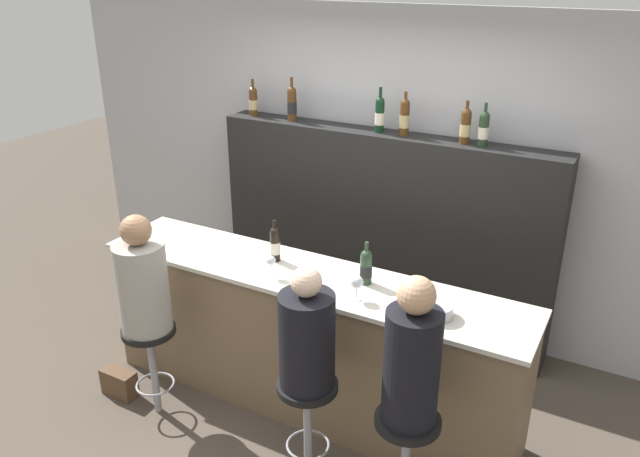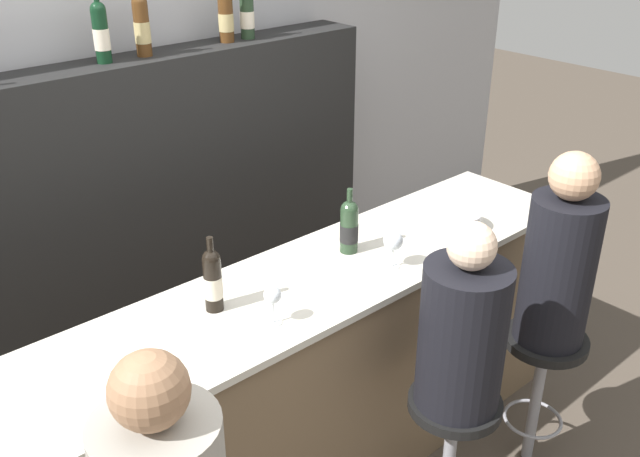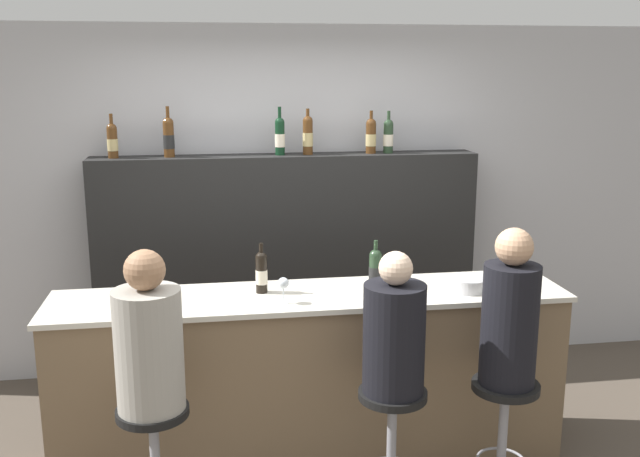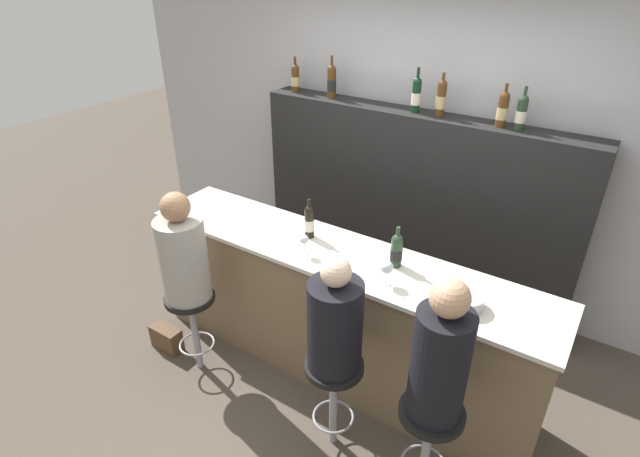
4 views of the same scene
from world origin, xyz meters
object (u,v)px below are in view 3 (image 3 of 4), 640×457
(wine_bottle_backbar_3, at_px, (308,135))
(wine_bottle_counter_1, at_px, (375,268))
(guest_seated_middle, at_px, (394,333))
(wine_bottle_counter_0, at_px, (261,272))
(wine_bottle_backbar_4, at_px, (371,136))
(guest_seated_left, at_px, (149,342))
(guest_seated_right, at_px, (510,316))
(wine_bottle_backbar_1, at_px, (169,137))
(wine_bottle_backbar_0, at_px, (112,140))
(bar_stool_right, at_px, (504,409))
(bar_stool_left, at_px, (154,436))
(bar_stool_middle, at_px, (392,418))
(wine_glass_1, at_px, (391,278))
(metal_bowl, at_px, (469,285))
(wine_glass_0, at_px, (283,284))
(wine_bottle_backbar_2, at_px, (280,136))
(wine_bottle_backbar_5, at_px, (388,136))

(wine_bottle_backbar_3, bearing_deg, wine_bottle_counter_1, -78.19)
(guest_seated_middle, bearing_deg, wine_bottle_counter_0, 133.62)
(wine_bottle_backbar_4, xyz_separation_m, guest_seated_left, (-1.48, -1.79, -0.79))
(wine_bottle_backbar_4, height_order, guest_seated_right, wine_bottle_backbar_4)
(wine_bottle_backbar_1, xyz_separation_m, guest_seated_left, (-0.04, -1.79, -0.81))
(wine_bottle_backbar_0, bearing_deg, bar_stool_right, -39.69)
(wine_bottle_counter_1, relative_size, bar_stool_left, 0.42)
(wine_bottle_backbar_0, bearing_deg, bar_stool_middle, -49.21)
(wine_glass_1, height_order, bar_stool_left, wine_glass_1)
(metal_bowl, bearing_deg, wine_bottle_backbar_0, 148.25)
(wine_bottle_counter_1, bearing_deg, bar_stool_left, -152.80)
(wine_bottle_counter_0, distance_m, wine_bottle_backbar_0, 1.61)
(wine_glass_0, bearing_deg, wine_bottle_counter_0, 115.95)
(wine_bottle_backbar_0, height_order, wine_glass_0, wine_bottle_backbar_0)
(bar_stool_middle, bearing_deg, wine_bottle_backbar_2, 102.21)
(wine_bottle_backbar_2, relative_size, guest_seated_right, 0.41)
(wine_bottle_backbar_2, height_order, wine_bottle_backbar_3, wine_bottle_backbar_2)
(wine_bottle_backbar_2, distance_m, bar_stool_right, 2.42)
(wine_glass_1, relative_size, guest_seated_left, 0.20)
(wine_bottle_backbar_4, height_order, wine_bottle_backbar_5, wine_bottle_backbar_4)
(wine_bottle_counter_0, xyz_separation_m, wine_bottle_backbar_1, (-0.55, 1.14, 0.67))
(wine_glass_0, bearing_deg, wine_bottle_backbar_2, 84.69)
(wine_bottle_backbar_0, relative_size, wine_bottle_backbar_5, 1.00)
(wine_bottle_counter_1, relative_size, bar_stool_right, 0.42)
(wine_bottle_backbar_2, height_order, bar_stool_middle, wine_bottle_backbar_2)
(wine_bottle_backbar_2, bearing_deg, wine_bottle_backbar_4, -0.00)
(metal_bowl, relative_size, guest_seated_middle, 0.27)
(wine_bottle_backbar_4, relative_size, bar_stool_right, 0.46)
(bar_stool_right, bearing_deg, wine_bottle_backbar_3, 114.05)
(guest_seated_right, bearing_deg, guest_seated_left, 180.00)
(wine_bottle_backbar_4, distance_m, wine_bottle_backbar_5, 0.13)
(wine_bottle_backbar_5, bearing_deg, bar_stool_left, -132.03)
(bar_stool_middle, bearing_deg, bar_stool_right, 0.00)
(wine_glass_1, relative_size, guest_seated_right, 0.19)
(wine_glass_0, height_order, guest_seated_right, guest_seated_right)
(wine_bottle_backbar_0, xyz_separation_m, wine_glass_0, (1.03, -1.35, -0.67))
(wine_bottle_backbar_1, relative_size, wine_bottle_backbar_4, 1.14)
(wine_bottle_counter_0, bearing_deg, wine_bottle_backbar_5, 48.15)
(wine_bottle_backbar_5, bearing_deg, metal_bowl, -82.95)
(guest_seated_middle, bearing_deg, guest_seated_left, 180.00)
(wine_bottle_counter_1, relative_size, guest_seated_right, 0.34)
(wine_bottle_backbar_0, height_order, wine_glass_1, wine_bottle_backbar_0)
(wine_bottle_counter_1, xyz_separation_m, wine_glass_1, (0.04, -0.21, -0.00))
(wine_bottle_backbar_0, height_order, bar_stool_right, wine_bottle_backbar_0)
(wine_bottle_backbar_3, height_order, bar_stool_middle, wine_bottle_backbar_3)
(wine_bottle_backbar_4, bearing_deg, wine_bottle_backbar_3, 180.00)
(wine_bottle_backbar_0, height_order, metal_bowl, wine_bottle_backbar_0)
(wine_bottle_backbar_2, xyz_separation_m, guest_seated_left, (-0.82, -1.79, -0.80))
(wine_bottle_counter_1, distance_m, wine_glass_1, 0.22)
(wine_glass_1, height_order, metal_bowl, wine_glass_1)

